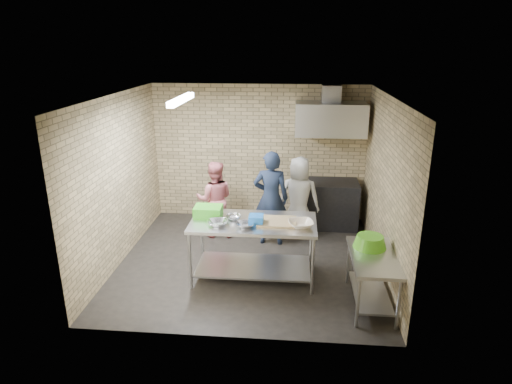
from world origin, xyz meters
TOP-DOWN VIEW (x-y plane):
  - floor at (0.00, 0.00)m, footprint 4.20×4.20m
  - ceiling at (0.00, 0.00)m, footprint 4.20×4.20m
  - back_wall at (0.00, 2.00)m, footprint 4.20×0.06m
  - front_wall at (0.00, -2.00)m, footprint 4.20×0.06m
  - left_wall at (-2.10, 0.00)m, footprint 0.06×4.00m
  - right_wall at (2.10, 0.00)m, footprint 0.06×4.00m
  - prep_table at (0.12, -0.50)m, footprint 1.86×0.93m
  - side_counter at (1.80, -1.10)m, footprint 0.60×1.20m
  - stove at (1.35, 1.65)m, footprint 1.20×0.70m
  - range_hood at (1.35, 1.70)m, footprint 1.30×0.60m
  - hood_duct at (1.35, 1.85)m, footprint 0.35×0.30m
  - wall_shelf at (1.65, 1.89)m, footprint 0.80×0.20m
  - fluorescent_fixture at (-1.00, 0.00)m, footprint 0.10×1.25m
  - green_crate at (-0.58, -0.38)m, footprint 0.41×0.31m
  - blue_tub at (0.17, -0.60)m, footprint 0.21×0.21m
  - cutting_board at (0.47, -0.52)m, footprint 0.57×0.44m
  - mixing_bowl_a at (-0.38, -0.70)m, footprint 0.35×0.35m
  - mixing_bowl_b at (-0.18, -0.45)m, footprint 0.27×0.27m
  - mixing_bowl_c at (0.02, -0.72)m, footprint 0.32×0.32m
  - ceramic_bowl at (0.82, -0.65)m, footprint 0.43×0.43m
  - green_basin at (1.78, -0.85)m, footprint 0.46×0.46m
  - bottle_red at (1.40, 1.89)m, footprint 0.07×0.07m
  - bottle_green at (1.80, 1.89)m, footprint 0.06×0.06m
  - man_navy at (0.31, 0.75)m, footprint 0.63×0.42m
  - woman_pink at (-0.73, 0.99)m, footprint 0.75×0.62m
  - woman_white at (0.81, 1.09)m, footprint 0.80×0.58m

SIDE VIEW (x-z plane):
  - floor at x=0.00m, z-range 0.00..0.00m
  - side_counter at x=1.80m, z-range 0.00..0.75m
  - stove at x=1.35m, z-range 0.00..0.90m
  - prep_table at x=0.12m, z-range 0.00..0.93m
  - woman_pink at x=-0.73m, z-range 0.00..1.43m
  - woman_white at x=0.81m, z-range 0.00..1.52m
  - green_basin at x=1.78m, z-range 0.75..0.92m
  - man_navy at x=0.31m, z-range 0.00..1.70m
  - cutting_board at x=0.47m, z-range 0.93..0.96m
  - mixing_bowl_c at x=0.02m, z-range 0.93..1.00m
  - mixing_bowl_b at x=-0.18m, z-range 0.93..1.00m
  - mixing_bowl_a at x=-0.38m, z-range 0.93..1.00m
  - ceramic_bowl at x=0.82m, z-range 0.93..1.02m
  - blue_tub at x=0.17m, z-range 0.93..1.07m
  - green_crate at x=-0.58m, z-range 0.93..1.10m
  - back_wall at x=0.00m, z-range 0.00..2.70m
  - front_wall at x=0.00m, z-range 0.00..2.70m
  - left_wall at x=-2.10m, z-range 0.00..2.70m
  - right_wall at x=2.10m, z-range 0.00..2.70m
  - wall_shelf at x=1.65m, z-range 1.90..1.94m
  - bottle_green at x=1.80m, z-range 1.94..2.09m
  - bottle_red at x=1.40m, z-range 1.94..2.12m
  - range_hood at x=1.35m, z-range 1.80..2.40m
  - hood_duct at x=1.35m, z-range 2.40..2.70m
  - fluorescent_fixture at x=-1.00m, z-range 2.60..2.68m
  - ceiling at x=0.00m, z-range 2.70..2.70m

